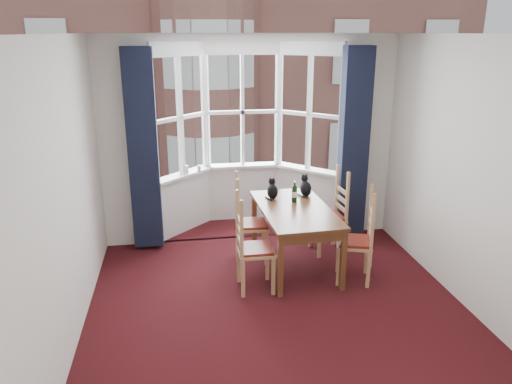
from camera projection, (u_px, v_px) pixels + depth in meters
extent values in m
plane|color=black|center=(282.00, 320.00, 5.11)|extent=(4.50, 4.50, 0.00)
plane|color=white|center=(287.00, 34.00, 4.26)|extent=(4.50, 4.50, 0.00)
plane|color=silver|center=(62.00, 201.00, 4.39)|extent=(0.00, 4.50, 4.50)
plane|color=silver|center=(480.00, 180.00, 4.98)|extent=(0.00, 4.50, 4.50)
plane|color=silver|center=(376.00, 320.00, 2.57)|extent=(4.00, 0.00, 4.00)
cube|color=silver|center=(126.00, 145.00, 6.55)|extent=(0.70, 0.12, 2.80)
cube|color=silver|center=(365.00, 137.00, 7.05)|extent=(0.70, 0.12, 2.80)
cube|color=black|center=(143.00, 151.00, 6.43)|extent=(0.38, 0.22, 2.60)
cube|color=black|center=(354.00, 143.00, 6.86)|extent=(0.38, 0.22, 2.60)
cube|color=brown|center=(295.00, 209.00, 6.08)|extent=(0.90, 1.58, 0.04)
cube|color=brown|center=(280.00, 267.00, 5.46)|extent=(0.06, 0.06, 0.73)
cube|color=brown|center=(254.00, 220.00, 6.81)|extent=(0.06, 0.06, 0.73)
cube|color=brown|center=(343.00, 261.00, 5.60)|extent=(0.06, 0.06, 0.73)
cube|color=brown|center=(305.00, 216.00, 6.95)|extent=(0.06, 0.06, 0.73)
cube|color=tan|center=(256.00, 250.00, 5.61)|extent=(0.40, 0.42, 0.06)
cube|color=maroon|center=(256.00, 248.00, 5.60)|extent=(0.36, 0.38, 0.03)
cube|color=tan|center=(252.00, 225.00, 6.34)|extent=(0.43, 0.45, 0.06)
cube|color=maroon|center=(252.00, 223.00, 6.33)|extent=(0.39, 0.41, 0.03)
cube|color=tan|center=(354.00, 242.00, 5.81)|extent=(0.51, 0.52, 0.06)
cube|color=maroon|center=(354.00, 241.00, 5.80)|extent=(0.46, 0.47, 0.03)
cube|color=tan|center=(328.00, 217.00, 6.58)|extent=(0.43, 0.45, 0.06)
cube|color=maroon|center=(328.00, 216.00, 6.58)|extent=(0.39, 0.41, 0.03)
ellipsoid|color=black|center=(272.00, 192.00, 6.41)|extent=(0.15, 0.19, 0.18)
sphere|color=black|center=(272.00, 182.00, 6.43)|extent=(0.09, 0.09, 0.09)
cone|color=black|center=(270.00, 178.00, 6.42)|extent=(0.03, 0.03, 0.04)
cone|color=black|center=(274.00, 178.00, 6.42)|extent=(0.03, 0.03, 0.04)
ellipsoid|color=black|center=(306.00, 189.00, 6.51)|extent=(0.15, 0.20, 0.19)
sphere|color=black|center=(305.00, 178.00, 6.53)|extent=(0.09, 0.09, 0.09)
cone|color=black|center=(303.00, 175.00, 6.52)|extent=(0.03, 0.03, 0.04)
cone|color=black|center=(307.00, 175.00, 6.53)|extent=(0.03, 0.03, 0.04)
cylinder|color=black|center=(294.00, 194.00, 6.27)|extent=(0.07, 0.07, 0.19)
sphere|color=black|center=(295.00, 188.00, 6.24)|extent=(0.06, 0.06, 0.06)
cylinder|color=black|center=(295.00, 185.00, 6.23)|extent=(0.03, 0.03, 0.08)
cylinder|color=gold|center=(295.00, 182.00, 6.22)|extent=(0.03, 0.03, 0.02)
cylinder|color=silver|center=(294.00, 194.00, 6.27)|extent=(0.07, 0.07, 0.07)
cylinder|color=white|center=(186.00, 170.00, 7.14)|extent=(0.06, 0.06, 0.12)
cylinder|color=white|center=(199.00, 169.00, 7.20)|extent=(0.06, 0.06, 0.11)
plane|color=#333335|center=(192.00, 155.00, 37.27)|extent=(80.00, 80.00, 0.00)
cube|color=#8E5549|center=(202.00, 84.00, 18.20)|extent=(18.00, 6.00, 14.00)
cylinder|color=#8E5549|center=(208.00, 93.00, 15.38)|extent=(3.20, 3.20, 14.00)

